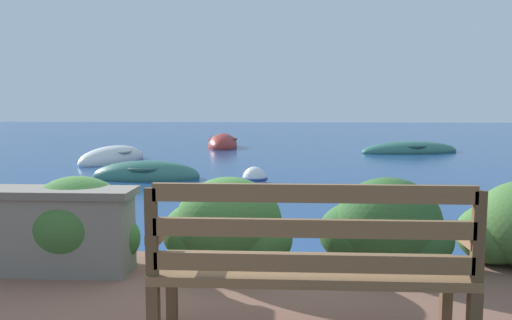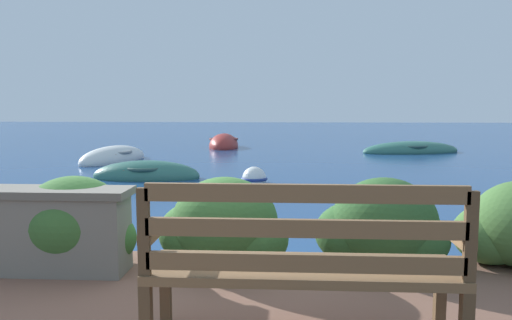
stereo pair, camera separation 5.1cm
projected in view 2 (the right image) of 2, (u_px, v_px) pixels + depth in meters
The scene contains 11 objects.
ground_plane at pixel (184, 276), 4.49m from camera, with size 80.00×80.00×0.00m.
park_bench at pixel (303, 262), 2.64m from camera, with size 1.68×0.48×0.93m.
stone_wall at pixel (21, 229), 3.92m from camera, with size 1.75×0.39×0.67m.
hedge_clump_centre at pixel (73, 227), 4.07m from camera, with size 1.09×0.78×0.74m.
hedge_clump_right at pixel (223, 228), 4.06m from camera, with size 1.08×0.78×0.73m.
hedge_clump_far_right at pixel (382, 228), 4.05m from camera, with size 1.07×0.77×0.73m.
rowboat_nearest at pixel (147, 176), 10.42m from camera, with size 2.28×1.04×0.66m.
rowboat_mid at pixel (114, 159), 13.60m from camera, with size 1.66×2.84×0.74m.
rowboat_far at pixel (411, 151), 16.06m from camera, with size 3.46×1.91×0.64m.
rowboat_outer at pixel (224, 145), 18.00m from camera, with size 1.09×2.36×0.88m.
mooring_buoy at pixel (254, 179), 9.81m from camera, with size 0.53×0.53×0.48m.
Camera 2 is at (0.91, -4.30, 1.53)m, focal length 35.00 mm.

